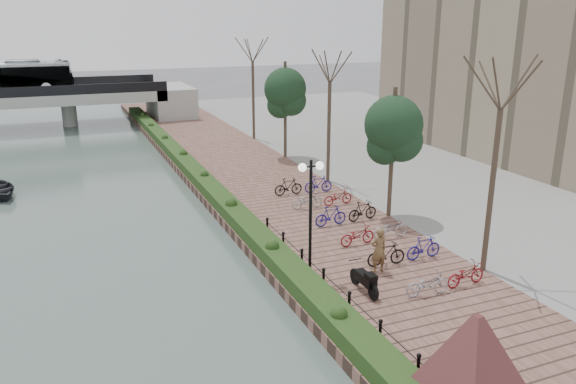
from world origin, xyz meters
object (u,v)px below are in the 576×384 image
motorcycle (364,279)px  pedestrian (379,250)px  granite_monument (473,361)px  lamppost (311,193)px

motorcycle → pedestrian: size_ratio=0.90×
motorcycle → pedestrian: (1.38, 1.30, 0.40)m
granite_monument → pedestrian: bearing=75.4°
motorcycle → pedestrian: pedestrian is taller
granite_monument → lamppost: lamppost is taller
lamppost → motorcycle: lamppost is taller
pedestrian → lamppost: bearing=-13.8°
granite_monument → motorcycle: bearing=84.1°
pedestrian → granite_monument: bearing=77.3°
lamppost → motorcycle: bearing=-58.6°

